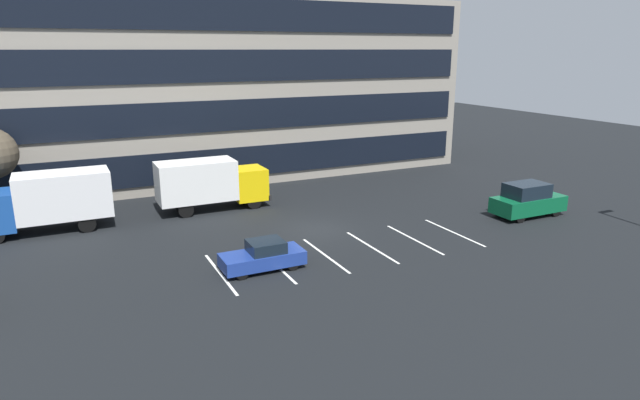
% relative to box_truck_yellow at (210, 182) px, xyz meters
% --- Properties ---
extents(ground_plane, '(120.00, 120.00, 0.00)m').
position_rel_box_truck_yellow_xyz_m(ground_plane, '(4.50, -6.75, -1.90)').
color(ground_plane, black).
extents(office_building, '(39.47, 12.16, 14.40)m').
position_rel_box_truck_yellow_xyz_m(office_building, '(4.50, 11.20, 5.31)').
color(office_building, gray).
rests_on(office_building, ground_plane).
extents(lot_markings, '(14.14, 5.40, 0.01)m').
position_rel_box_truck_yellow_xyz_m(lot_markings, '(4.50, -10.83, -1.89)').
color(lot_markings, silver).
rests_on(lot_markings, ground_plane).
extents(box_truck_yellow, '(7.26, 2.40, 3.37)m').
position_rel_box_truck_yellow_xyz_m(box_truck_yellow, '(0.00, 0.00, 0.00)').
color(box_truck_yellow, yellow).
rests_on(box_truck_yellow, ground_plane).
extents(box_truck_blue, '(7.48, 2.48, 3.47)m').
position_rel_box_truck_yellow_xyz_m(box_truck_blue, '(-9.75, -0.34, 0.06)').
color(box_truck_blue, '#194799').
rests_on(box_truck_blue, ground_plane).
extents(sedan_navy, '(4.03, 1.69, 1.44)m').
position_rel_box_truck_yellow_xyz_m(sedan_navy, '(-0.44, -11.19, -1.21)').
color(sedan_navy, navy).
rests_on(sedan_navy, ground_plane).
extents(suv_forest, '(4.79, 2.03, 2.17)m').
position_rel_box_truck_yellow_xyz_m(suv_forest, '(17.85, -10.24, -0.85)').
color(suv_forest, '#0C5933').
rests_on(suv_forest, ground_plane).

